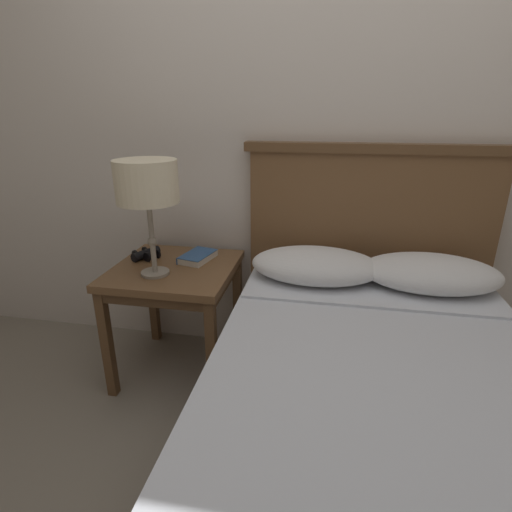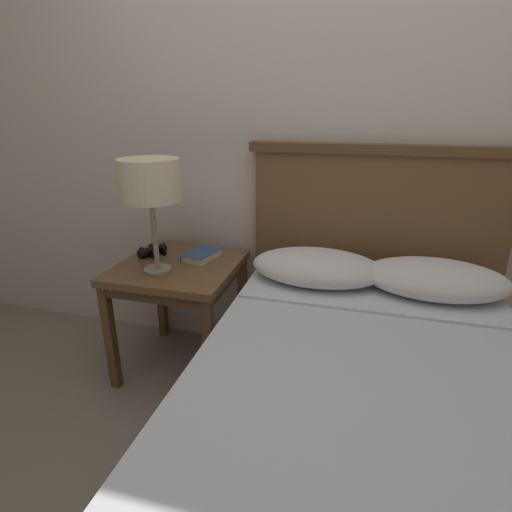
% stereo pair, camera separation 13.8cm
% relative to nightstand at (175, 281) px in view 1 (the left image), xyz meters
% --- Properties ---
extents(ground_plane, '(20.00, 20.00, 0.00)m').
position_rel_nightstand_xyz_m(ground_plane, '(0.66, -0.68, -0.51)').
color(ground_plane, gray).
rests_on(ground_plane, ground).
extents(wall_back, '(8.00, 0.06, 2.60)m').
position_rel_nightstand_xyz_m(wall_back, '(0.66, 0.35, 0.79)').
color(wall_back, silver).
rests_on(wall_back, ground_plane).
extents(nightstand, '(0.58, 0.58, 0.59)m').
position_rel_nightstand_xyz_m(nightstand, '(0.00, 0.00, 0.00)').
color(nightstand, brown).
rests_on(nightstand, ground_plane).
extents(bed, '(1.25, 1.97, 1.17)m').
position_rel_nightstand_xyz_m(bed, '(0.93, -0.59, -0.20)').
color(bed, '#4E3520').
rests_on(bed, ground_plane).
extents(table_lamp, '(0.27, 0.27, 0.52)m').
position_rel_nightstand_xyz_m(table_lamp, '(-0.05, -0.11, 0.50)').
color(table_lamp, gray).
rests_on(table_lamp, nightstand).
extents(book_on_nightstand, '(0.17, 0.22, 0.04)m').
position_rel_nightstand_xyz_m(book_on_nightstand, '(0.09, 0.11, 0.10)').
color(book_on_nightstand, silver).
rests_on(book_on_nightstand, nightstand).
extents(binoculars_pair, '(0.16, 0.16, 0.05)m').
position_rel_nightstand_xyz_m(binoculars_pair, '(-0.18, 0.08, 0.10)').
color(binoculars_pair, black).
rests_on(binoculars_pair, nightstand).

